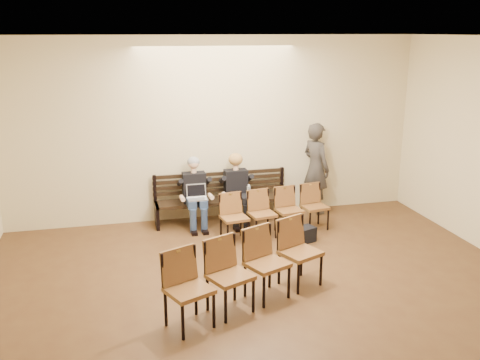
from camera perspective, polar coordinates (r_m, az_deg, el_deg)
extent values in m
plane|color=brown|center=(6.40, 6.95, -18.41)|extent=(10.00, 10.00, 0.00)
cube|color=beige|center=(10.29, -2.57, 5.44)|extent=(8.00, 0.02, 3.50)
cube|color=white|center=(5.31, 8.23, 14.70)|extent=(8.00, 10.00, 0.02)
cube|color=black|center=(10.35, -1.89, -3.22)|extent=(2.60, 0.90, 0.45)
cube|color=#B9B9BE|center=(9.83, -4.54, -2.09)|extent=(0.38, 0.31, 0.26)
cylinder|color=silver|center=(9.95, 0.95, -1.89)|extent=(0.09, 0.09, 0.24)
cube|color=black|center=(9.46, 6.90, -5.79)|extent=(0.42, 0.36, 0.27)
imported|color=#332F2A|center=(10.75, 8.11, 1.97)|extent=(0.76, 0.91, 2.11)
cube|color=brown|center=(9.64, 3.84, -3.47)|extent=(2.09, 0.75, 0.84)
cube|color=brown|center=(7.21, 0.98, -9.61)|extent=(2.42, 1.46, 0.99)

